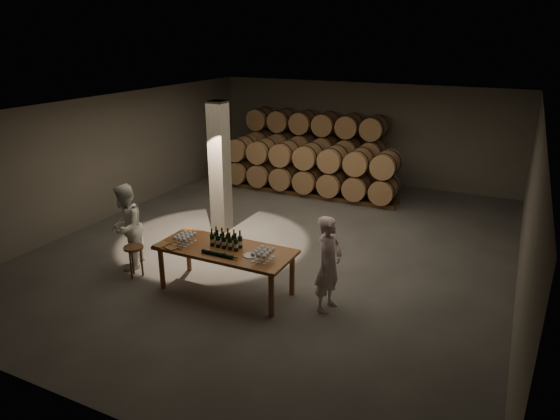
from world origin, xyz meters
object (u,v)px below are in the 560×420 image
at_px(tasting_table, 225,253).
at_px(plate, 251,255).
at_px(notebook_near, 171,248).
at_px(stool, 134,252).
at_px(person_woman, 126,227).
at_px(bottle_cluster, 226,241).
at_px(person_man, 328,264).

distance_m(tasting_table, plate, 0.61).
bearing_deg(notebook_near, plate, 33.10).
relative_size(notebook_near, stool, 0.34).
distance_m(stool, person_woman, 0.62).
relative_size(tasting_table, stool, 3.96).
bearing_deg(bottle_cluster, plate, -14.15).
bearing_deg(plate, bottle_cluster, 165.85).
bearing_deg(notebook_near, bottle_cluster, 49.75).
bearing_deg(notebook_near, stool, -169.64).
relative_size(bottle_cluster, person_woman, 0.34).
relative_size(tasting_table, person_man, 1.48).
xyz_separation_m(tasting_table, stool, (-1.99, -0.27, -0.26)).
bearing_deg(person_man, plate, 112.97).
relative_size(plate, notebook_near, 1.18).
bearing_deg(person_woman, notebook_near, 47.23).
distance_m(tasting_table, bottle_cluster, 0.24).
relative_size(person_man, person_woman, 0.97).
xyz_separation_m(tasting_table, notebook_near, (-0.89, -0.45, 0.12)).
xyz_separation_m(tasting_table, person_woman, (-2.40, 0.00, 0.11)).
bearing_deg(stool, plate, 4.09).
distance_m(tasting_table, person_man, 1.97).
bearing_deg(person_man, bottle_cluster, 104.32).
distance_m(stool, person_man, 4.00).
distance_m(plate, stool, 2.61).
xyz_separation_m(person_man, person_woman, (-4.35, -0.25, 0.03)).
bearing_deg(person_woman, stool, 29.77).
bearing_deg(bottle_cluster, tasting_table, -78.22).
height_order(bottle_cluster, person_woman, person_woman).
distance_m(person_man, person_woman, 4.36).
relative_size(tasting_table, bottle_cluster, 4.28).
bearing_deg(plate, notebook_near, -166.36).
bearing_deg(bottle_cluster, notebook_near, -149.71).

